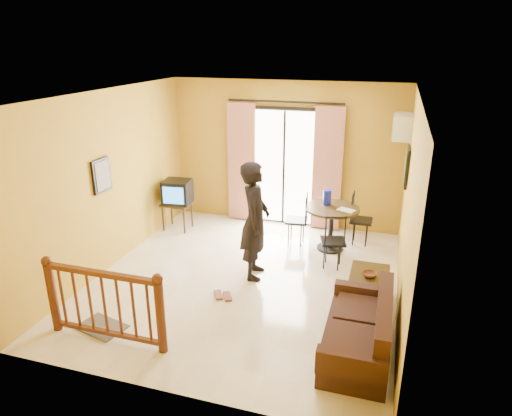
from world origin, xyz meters
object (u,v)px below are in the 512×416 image
(standing_person, at_px, (255,221))
(coffee_table, at_px, (368,286))
(television, at_px, (177,192))
(dining_table, at_px, (332,216))
(sofa, at_px, (362,334))

(standing_person, bearing_deg, coffee_table, -111.45)
(television, relative_size, coffee_table, 0.57)
(standing_person, bearing_deg, dining_table, -47.07)
(television, height_order, dining_table, television)
(coffee_table, xyz_separation_m, sofa, (-0.00, -1.13, -0.00))
(television, xyz_separation_m, coffee_table, (3.72, -1.72, -0.48))
(dining_table, height_order, standing_person, standing_person)
(dining_table, xyz_separation_m, standing_person, (-0.99, -1.30, 0.30))
(television, height_order, sofa, television)
(television, bearing_deg, standing_person, -40.65)
(dining_table, relative_size, standing_person, 0.51)
(dining_table, distance_m, standing_person, 1.66)
(dining_table, xyz_separation_m, sofa, (0.76, -2.79, -0.34))
(television, height_order, coffee_table, television)
(coffee_table, height_order, sofa, sofa)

